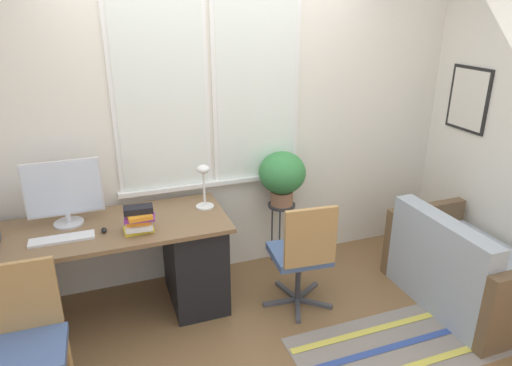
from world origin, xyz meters
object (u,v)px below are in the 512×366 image
(potted_plant, at_px, (282,175))
(monitor, at_px, (64,192))
(couch_loveseat, at_px, (464,271))
(keyboard, at_px, (62,239))
(desk_chair_wooden, at_px, (29,338))
(plant_stand, at_px, (281,212))
(mouse, at_px, (104,230))
(office_chair_swivel, at_px, (302,254))
(book_stack, at_px, (139,220))
(desk_lamp, at_px, (204,180))

(potted_plant, bearing_deg, monitor, -176.18)
(monitor, distance_m, couch_loveseat, 3.07)
(keyboard, distance_m, desk_chair_wooden, 0.68)
(keyboard, bearing_deg, potted_plant, 11.54)
(couch_loveseat, bearing_deg, plant_stand, 48.84)
(desk_chair_wooden, bearing_deg, mouse, 53.44)
(mouse, bearing_deg, keyboard, -174.76)
(office_chair_swivel, relative_size, plant_stand, 1.52)
(book_stack, height_order, desk_chair_wooden, book_stack)
(desk_chair_wooden, bearing_deg, couch_loveseat, 0.44)
(mouse, relative_size, potted_plant, 0.13)
(book_stack, xyz_separation_m, plant_stand, (1.24, 0.41, -0.33))
(desk_chair_wooden, height_order, couch_loveseat, desk_chair_wooden)
(monitor, height_order, couch_loveseat, monitor)
(monitor, height_order, desk_chair_wooden, monitor)
(office_chair_swivel, relative_size, couch_loveseat, 0.78)
(book_stack, relative_size, couch_loveseat, 0.19)
(mouse, relative_size, plant_stand, 0.11)
(mouse, distance_m, book_stack, 0.26)
(potted_plant, bearing_deg, plant_stand, 45.00)
(keyboard, xyz_separation_m, mouse, (0.27, 0.02, 0.01))
(desk_lamp, xyz_separation_m, couch_loveseat, (1.86, -0.83, -0.71))
(mouse, xyz_separation_m, office_chair_swivel, (1.38, -0.30, -0.30))
(keyboard, xyz_separation_m, book_stack, (0.51, -0.05, 0.08))
(mouse, distance_m, office_chair_swivel, 1.45)
(mouse, height_order, potted_plant, potted_plant)
(couch_loveseat, height_order, potted_plant, potted_plant)
(mouse, bearing_deg, plant_stand, 12.67)
(office_chair_swivel, bearing_deg, mouse, -7.41)
(desk_chair_wooden, xyz_separation_m, potted_plant, (1.95, 0.93, 0.41))
(mouse, bearing_deg, desk_chair_wooden, -128.20)
(monitor, bearing_deg, potted_plant, 3.82)
(keyboard, bearing_deg, plant_stand, 11.54)
(desk_lamp, relative_size, office_chair_swivel, 0.38)
(keyboard, height_order, mouse, mouse)
(book_stack, relative_size, potted_plant, 0.47)
(mouse, distance_m, couch_loveseat, 2.75)
(keyboard, relative_size, potted_plant, 0.88)
(keyboard, distance_m, desk_lamp, 1.07)
(desk_chair_wooden, relative_size, couch_loveseat, 0.76)
(plant_stand, bearing_deg, potted_plant, -135.00)
(keyboard, height_order, plant_stand, keyboard)
(monitor, relative_size, office_chair_swivel, 0.57)
(monitor, bearing_deg, desk_chair_wooden, -106.48)
(desk_chair_wooden, bearing_deg, book_stack, 38.30)
(plant_stand, bearing_deg, monitor, -176.18)
(book_stack, xyz_separation_m, office_chair_swivel, (1.15, -0.23, -0.37))
(keyboard, distance_m, plant_stand, 1.80)
(office_chair_swivel, bearing_deg, potted_plant, -93.65)
(keyboard, relative_size, office_chair_swivel, 0.45)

